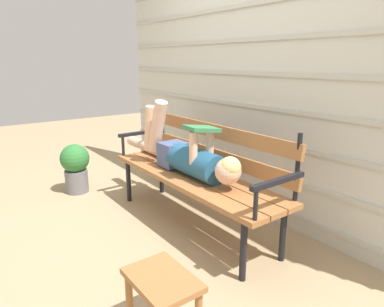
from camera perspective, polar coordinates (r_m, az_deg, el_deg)
The scene contains 6 objects.
ground_plane at distance 2.94m, azimuth -0.92°, elevation -12.10°, with size 12.00×12.00×0.00m, color tan.
house_siding at distance 3.09m, azimuth 9.94°, elevation 10.48°, with size 4.05×0.08×2.21m.
park_bench at distance 2.82m, azimuth 1.16°, elevation -2.38°, with size 1.80×0.50×0.91m.
reclining_person at distance 2.83m, azimuth -1.26°, elevation -0.10°, with size 1.73×0.27×0.58m.
footstool at distance 1.76m, azimuth -4.94°, elevation -22.03°, with size 0.37×0.26×0.37m.
potted_plant at distance 3.77m, azimuth -18.82°, elevation -1.99°, with size 0.30×0.30×0.52m.
Camera 1 is at (2.13, -1.51, 1.35)m, focal length 32.06 mm.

